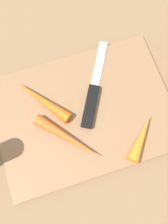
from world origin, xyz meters
The scene contains 6 objects.
ground_plane centered at (0.00, 0.00, 0.00)m, with size 1.40×1.40×0.00m, color #8C6D4C.
cutting_board centered at (0.00, 0.00, 0.01)m, with size 0.36×0.26×0.01m, color #99704C.
knife centered at (0.02, 0.02, 0.02)m, with size 0.12×0.18×0.01m.
carrot_medium centered at (-0.07, 0.05, 0.02)m, with size 0.02×0.02×0.13m, color orange.
carrot_longest centered at (-0.05, -0.04, 0.02)m, with size 0.02×0.02×0.15m, color orange.
carrot_shortest centered at (0.09, -0.09, 0.02)m, with size 0.03×0.03×0.10m, color orange.
Camera 1 is at (-0.05, -0.14, 0.52)m, focal length 41.40 mm.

